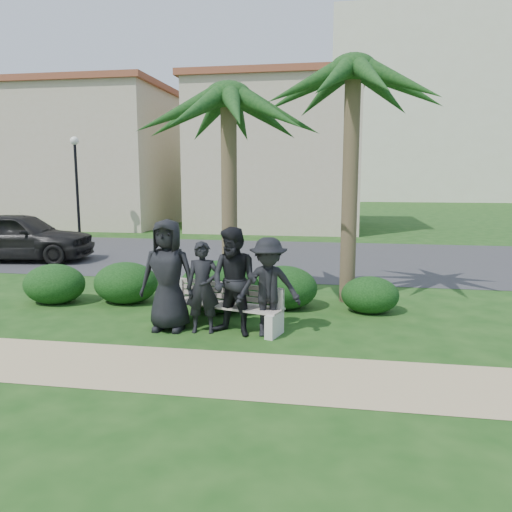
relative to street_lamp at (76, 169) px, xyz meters
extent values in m
plane|color=#174112|center=(9.00, -12.00, -2.94)|extent=(160.00, 160.00, 0.00)
cube|color=tan|center=(9.00, -13.80, -2.94)|extent=(30.00, 1.60, 0.01)
cube|color=#2D2D30|center=(9.00, -4.00, -2.94)|extent=(160.00, 8.00, 0.01)
cube|color=#B9AA8B|center=(-3.00, 6.00, 0.56)|extent=(10.00, 8.00, 7.00)
cube|color=brown|center=(-3.00, 6.00, 4.21)|extent=(10.40, 8.40, 0.30)
cube|color=#B9AA8B|center=(8.00, 6.00, 0.56)|extent=(8.00, 8.00, 7.00)
cube|color=brown|center=(8.00, 6.00, 4.21)|extent=(8.40, 8.40, 0.30)
cube|color=beige|center=(23.00, 43.00, 7.06)|extent=(26.00, 18.00, 20.00)
cylinder|color=black|center=(0.00, 0.00, -0.94)|extent=(0.12, 0.12, 4.00)
sphere|color=white|center=(0.00, 0.00, 1.16)|extent=(0.36, 0.36, 0.36)
cube|color=gray|center=(9.19, -11.87, -2.54)|extent=(2.18, 1.06, 0.04)
cube|color=gray|center=(9.19, -11.65, -2.32)|extent=(2.06, 0.63, 0.25)
cube|color=beige|center=(8.20, -11.87, -2.75)|extent=(0.27, 0.51, 0.39)
cube|color=beige|center=(10.18, -11.87, -2.75)|extent=(0.27, 0.51, 0.39)
imported|color=black|center=(8.32, -12.09, -1.99)|extent=(0.93, 0.61, 1.90)
imported|color=black|center=(8.94, -12.13, -2.17)|extent=(0.61, 0.44, 1.54)
imported|color=black|center=(9.49, -12.18, -2.05)|extent=(1.05, 0.93, 1.79)
imported|color=black|center=(10.04, -12.11, -2.13)|extent=(1.15, 0.80, 1.63)
ellipsoid|color=black|center=(5.34, -10.69, -2.52)|extent=(1.28, 1.06, 0.84)
ellipsoid|color=black|center=(6.79, -10.42, -2.51)|extent=(1.34, 1.11, 0.88)
ellipsoid|color=black|center=(8.87, -10.75, -2.43)|extent=(1.57, 1.30, 1.02)
ellipsoid|color=black|center=(10.09, -10.30, -2.51)|extent=(1.34, 1.11, 0.87)
ellipsoid|color=black|center=(11.77, -10.36, -2.58)|extent=(1.11, 0.91, 0.72)
cylinder|color=brown|center=(8.94, -10.07, -0.85)|extent=(0.32, 0.32, 4.19)
cylinder|color=brown|center=(11.35, -9.55, -0.58)|extent=(0.32, 0.32, 4.73)
imported|color=black|center=(1.30, -6.03, -2.18)|extent=(4.69, 2.39, 1.53)
camera|label=1|loc=(11.16, -20.00, -0.35)|focal=35.00mm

